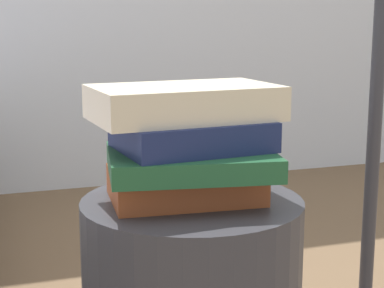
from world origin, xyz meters
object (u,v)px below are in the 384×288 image
Objects in this scene: book_rust at (185,184)px; book_forest at (191,161)px; book_navy at (191,134)px; book_cream at (184,102)px.

book_forest is (0.00, -0.02, 0.04)m from book_rust.
book_rust is 0.08m from book_navy.
book_rust is at bearing 151.57° from book_navy.
book_navy reaches higher than book_rust.
book_cream is (-0.00, 0.02, 0.09)m from book_forest.
book_navy is 0.79× the size of book_cream.
book_rust is 0.82× the size of book_cream.
book_forest is at bearing -114.62° from book_navy.
book_forest is 0.09m from book_cream.
book_cream is at bearing 106.22° from book_forest.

